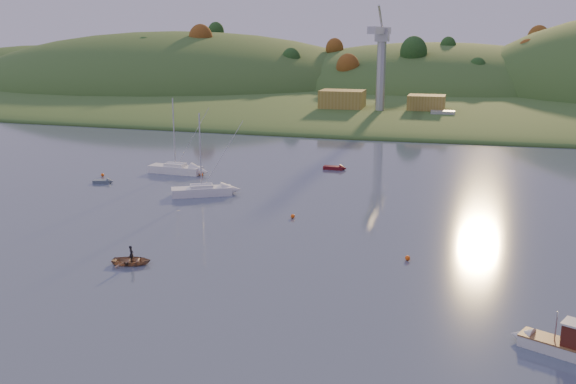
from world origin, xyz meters
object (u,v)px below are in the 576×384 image
(red_tender, at_px, (338,168))
(grey_dinghy, at_px, (106,182))
(canoe, at_px, (132,260))
(sailboat_far, at_px, (176,168))
(fishing_boat, at_px, (549,340))
(sailboat_near, at_px, (202,190))

(red_tender, height_order, grey_dinghy, red_tender)
(canoe, height_order, red_tender, red_tender)
(canoe, xyz_separation_m, red_tender, (10.36, 47.94, -0.11))
(canoe, distance_m, grey_dinghy, 35.98)
(sailboat_far, xyz_separation_m, grey_dinghy, (-6.94, -8.96, -0.53))
(fishing_boat, bearing_deg, sailboat_near, -15.56)
(sailboat_far, height_order, red_tender, sailboat_far)
(sailboat_far, bearing_deg, grey_dinghy, -124.43)
(sailboat_far, bearing_deg, canoe, -67.13)
(grey_dinghy, bearing_deg, red_tender, 14.88)
(grey_dinghy, bearing_deg, fishing_boat, -48.90)
(fishing_boat, height_order, red_tender, fishing_boat)
(red_tender, bearing_deg, canoe, -101.10)
(sailboat_near, distance_m, red_tender, 25.89)
(sailboat_near, distance_m, grey_dinghy, 16.75)
(canoe, bearing_deg, grey_dinghy, 21.83)
(sailboat_near, xyz_separation_m, sailboat_far, (-9.53, 11.98, 0.03))
(red_tender, bearing_deg, sailboat_far, -157.36)
(fishing_boat, xyz_separation_m, sailboat_far, (-49.98, 45.91, 0.00))
(sailboat_near, height_order, grey_dinghy, sailboat_near)
(fishing_boat, height_order, grey_dinghy, fishing_boat)
(fishing_boat, distance_m, red_tender, 61.18)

